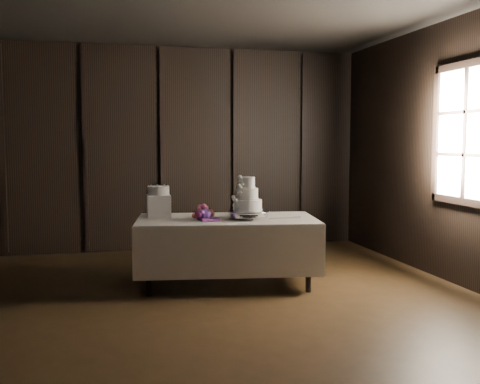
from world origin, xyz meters
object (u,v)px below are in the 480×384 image
object	(u,v)px
cake_stand	(248,215)
bouquet	(204,214)
display_table	(227,248)
small_cake	(158,191)
box_pedestal	(159,206)
wedding_cake	(246,198)

from	to	relation	value
cake_stand	bouquet	distance (m)	0.49
display_table	small_cake	distance (m)	1.02
cake_stand	small_cake	distance (m)	1.05
bouquet	small_cake	size ratio (longest dim) A/B	1.66
display_table	box_pedestal	bearing A→B (deg)	166.73
cake_stand	small_cake	xyz separation A→B (m)	(-0.95, 0.39, 0.25)
cake_stand	display_table	bearing A→B (deg)	156.08
box_pedestal	small_cake	world-z (taller)	small_cake
display_table	cake_stand	distance (m)	0.45
bouquet	cake_stand	bearing A→B (deg)	-2.38
cake_stand	box_pedestal	bearing A→B (deg)	157.61
display_table	cake_stand	bearing A→B (deg)	-15.26
wedding_cake	box_pedestal	bearing A→B (deg)	134.66
display_table	cake_stand	size ratio (longest dim) A/B	4.39
wedding_cake	display_table	bearing A→B (deg)	127.89
bouquet	small_cake	world-z (taller)	small_cake
wedding_cake	small_cake	bearing A→B (deg)	134.66
display_table	cake_stand	xyz separation A→B (m)	(0.22, -0.10, 0.39)
cake_stand	bouquet	xyz separation A→B (m)	(-0.49, 0.02, 0.02)
cake_stand	wedding_cake	size ratio (longest dim) A/B	1.30
display_table	small_cake	world-z (taller)	small_cake
cake_stand	box_pedestal	distance (m)	1.03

